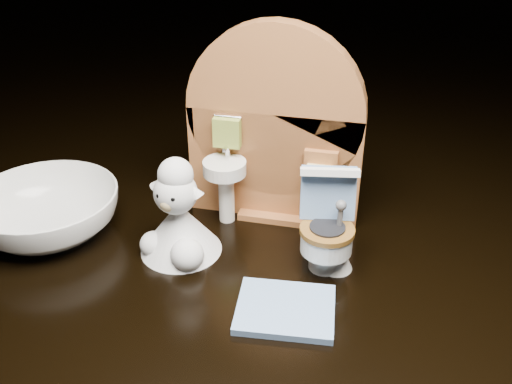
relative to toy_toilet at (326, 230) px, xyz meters
The scene contains 6 objects.
backdrop_panel 0.08m from the toy_toilet, 132.20° to the left, with size 0.13×0.05×0.15m.
toy_toilet is the anchor object (origin of this frame).
bath_mat 0.06m from the toy_toilet, 106.08° to the right, with size 0.06×0.05×0.00m, color #6C90C0.
toilet_brush 0.02m from the toy_toilet, 31.79° to the right, with size 0.02×0.02×0.05m.
plush_lamb 0.10m from the toy_toilet, behind, with size 0.06×0.06×0.07m.
ceramic_bowl 0.21m from the toy_toilet, behind, with size 0.11×0.11×0.03m, color white.
Camera 1 is at (0.07, -0.31, 0.24)m, focal length 40.00 mm.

